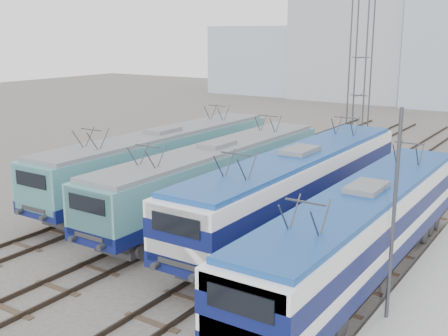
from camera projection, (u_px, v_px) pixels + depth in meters
ground at (141, 283)px, 20.90m from camera, size 160.00×160.00×0.00m
locomotive_far_left at (161, 157)px, 31.62m from camera, size 2.85×17.99×3.38m
locomotive_center_left at (215, 174)px, 28.22m from camera, size 2.77×17.47×3.29m
locomotive_center_right at (297, 183)px, 25.92m from camera, size 2.91×18.39×3.46m
locomotive_far_right at (363, 226)px, 20.52m from camera, size 2.75×17.37×3.26m
catenary_tower_west at (360, 71)px, 37.17m from camera, size 4.50×1.20×12.00m
mast_front at (393, 222)px, 17.09m from camera, size 0.12×0.12×7.00m
building_west at (365, 48)px, 77.01m from camera, size 18.00×12.00×14.00m
building_far_west at (264, 60)px, 86.06m from camera, size 14.00×10.00×10.00m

